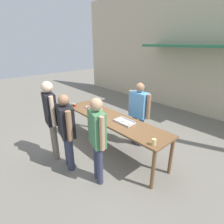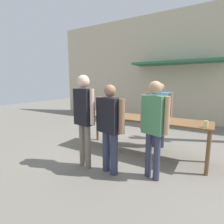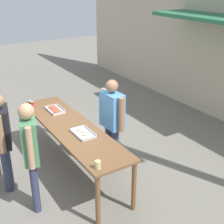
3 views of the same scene
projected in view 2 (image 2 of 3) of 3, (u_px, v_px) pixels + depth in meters
The scene contains 12 objects.
ground_plane at pixel (139, 153), 4.12m from camera, with size 24.00×24.00×0.00m, color slate.
building_facade_back at pixel (178, 67), 7.12m from camera, with size 12.00×1.11×4.50m.
serving_table at pixel (140, 121), 3.99m from camera, with size 2.95×0.73×0.87m.
food_tray_sausages at pixel (112, 113), 4.40m from camera, with size 0.43×0.27×0.04m.
food_tray_buns at pixel (156, 118), 3.83m from camera, with size 0.45×0.28×0.05m.
condiment_jar_mustard at pixel (87, 112), 4.44m from camera, with size 0.07×0.07×0.08m.
condiment_jar_ketchup at pixel (90, 112), 4.40m from camera, with size 0.07×0.07×0.08m.
beer_cup at pixel (206, 124), 3.09m from camera, with size 0.08×0.08×0.12m.
person_server_behind_table at pixel (159, 110), 4.41m from camera, with size 0.64×0.26×1.64m.
person_customer_holding_hotdog at pixel (84, 113), 3.30m from camera, with size 0.53×0.27×1.79m.
person_customer_with_cup at pixel (154, 122), 2.90m from camera, with size 0.53×0.31×1.68m.
person_customer_waiting_in_line at pixel (110, 122), 3.11m from camera, with size 0.65×0.37×1.62m.
Camera 2 is at (1.45, -3.68, 1.65)m, focal length 28.00 mm.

